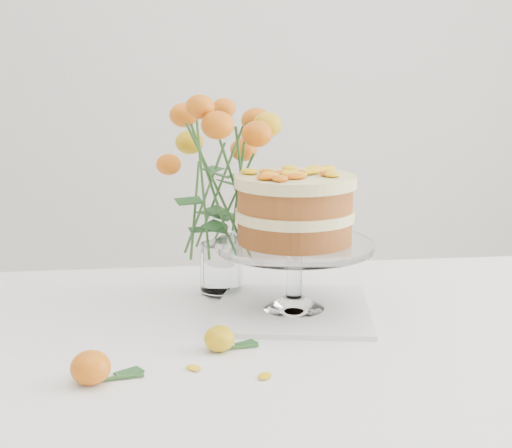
{
  "coord_description": "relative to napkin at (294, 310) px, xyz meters",
  "views": [
    {
      "loc": [
        -0.14,
        -1.08,
        1.19
      ],
      "look_at": [
        0.01,
        0.19,
        0.91
      ],
      "focal_mm": 50.0,
      "sensor_mm": 36.0,
      "label": 1
    }
  ],
  "objects": [
    {
      "name": "loose_rose_far",
      "position": [
        -0.33,
        -0.26,
        0.02
      ],
      "size": [
        0.1,
        0.06,
        0.05
      ],
      "rotation": [
        0.0,
        0.0,
        0.18
      ],
      "color": "#C96509",
      "rests_on": "table"
    },
    {
      "name": "table",
      "position": [
        -0.07,
        -0.13,
        -0.09
      ],
      "size": [
        1.43,
        0.93,
        0.76
      ],
      "color": "tan",
      "rests_on": "ground"
    },
    {
      "name": "stray_petal_b",
      "position": [
        -0.09,
        -0.27,
        -0.0
      ],
      "size": [
        0.03,
        0.02,
        0.0
      ],
      "primitive_type": "ellipsoid",
      "color": "yellow",
      "rests_on": "table"
    },
    {
      "name": "cake_stand",
      "position": [
        0.0,
        -0.0,
        0.17
      ],
      "size": [
        0.28,
        0.28,
        0.25
      ],
      "rotation": [
        0.0,
        0.0,
        -0.34
      ],
      "color": "silver",
      "rests_on": "napkin"
    },
    {
      "name": "rose_vase",
      "position": [
        -0.12,
        0.12,
        0.23
      ],
      "size": [
        0.33,
        0.33,
        0.4
      ],
      "rotation": [
        0.0,
        0.0,
        0.34
      ],
      "color": "silver",
      "rests_on": "table"
    },
    {
      "name": "stray_petal_a",
      "position": [
        -0.19,
        -0.23,
        -0.0
      ],
      "size": [
        0.03,
        0.02,
        0.0
      ],
      "primitive_type": "ellipsoid",
      "color": "yellow",
      "rests_on": "table"
    },
    {
      "name": "napkin",
      "position": [
        0.0,
        0.0,
        0.0
      ],
      "size": [
        0.31,
        0.31,
        0.01
      ],
      "primitive_type": "cube",
      "rotation": [
        0.0,
        0.0,
        -0.17
      ],
      "color": "white",
      "rests_on": "table"
    },
    {
      "name": "loose_rose_near",
      "position": [
        -0.14,
        -0.16,
        0.02
      ],
      "size": [
        0.09,
        0.05,
        0.04
      ],
      "rotation": [
        0.0,
        0.0,
        0.1
      ],
      "color": "gold",
      "rests_on": "table"
    }
  ]
}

